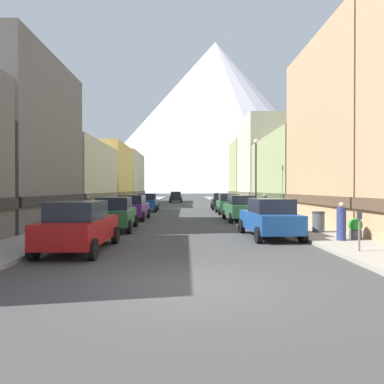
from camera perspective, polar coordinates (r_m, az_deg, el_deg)
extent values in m
plane|color=#3C3C3C|center=(8.20, -0.93, -15.17)|extent=(400.00, 400.00, 0.00)
cube|color=gray|center=(43.39, -9.35, -2.32)|extent=(2.50, 100.00, 0.15)
cube|color=gray|center=(43.40, 7.23, -2.32)|extent=(2.50, 100.00, 0.15)
cube|color=beige|center=(33.92, -20.29, 2.19)|extent=(7.34, 12.40, 6.45)
cube|color=#595444|center=(33.91, -20.28, -0.56)|extent=(7.64, 12.40, 0.50)
cube|color=#D8B259|center=(45.94, -15.99, 2.60)|extent=(8.64, 11.12, 7.81)
cube|color=brown|center=(45.91, -15.98, -0.27)|extent=(8.94, 11.12, 0.50)
cube|color=beige|center=(58.03, -12.67, 2.33)|extent=(8.33, 13.24, 8.14)
cube|color=#595444|center=(58.00, -12.67, -0.11)|extent=(8.63, 13.24, 0.50)
cube|color=tan|center=(23.79, 28.43, 8.57)|extent=(8.13, 10.29, 11.15)
cube|color=brown|center=(23.55, 28.38, -1.05)|extent=(8.43, 10.29, 0.50)
cube|color=#8C9966|center=(34.50, 17.53, 2.76)|extent=(6.96, 13.39, 7.16)
cube|color=#3F442D|center=(34.48, 17.52, -0.53)|extent=(7.26, 13.39, 0.50)
cube|color=beige|center=(46.75, 13.83, 4.67)|extent=(8.95, 10.21, 11.24)
cube|color=#595444|center=(46.63, 13.82, -0.26)|extent=(9.25, 10.21, 0.50)
cube|color=#8C9966|center=(56.55, 11.37, 3.23)|extent=(9.31, 8.82, 9.80)
cube|color=#3F442D|center=(56.49, 11.36, -0.12)|extent=(9.61, 8.82, 0.50)
cube|color=#9E1111|center=(13.09, -17.96, -5.98)|extent=(1.88, 4.42, 0.80)
cube|color=#1E232D|center=(12.79, -18.31, -2.90)|extent=(1.62, 2.22, 0.64)
cylinder|color=black|center=(14.98, -19.44, -6.71)|extent=(0.23, 0.68, 0.68)
cylinder|color=black|center=(14.49, -12.49, -6.94)|extent=(0.23, 0.68, 0.68)
cylinder|color=black|center=(11.93, -24.63, -8.57)|extent=(0.23, 0.68, 0.68)
cylinder|color=black|center=(11.32, -15.99, -9.05)|extent=(0.23, 0.68, 0.68)
cube|color=#265933|center=(19.13, -12.50, -3.92)|extent=(2.03, 4.48, 0.80)
cube|color=#1E232D|center=(18.85, -12.63, -1.80)|extent=(1.70, 2.27, 0.64)
cylinder|color=black|center=(20.94, -14.30, -4.64)|extent=(0.25, 0.69, 0.68)
cylinder|color=black|center=(20.68, -9.26, -4.70)|extent=(0.25, 0.69, 0.68)
cylinder|color=black|center=(17.73, -16.28, -5.58)|extent=(0.25, 0.69, 0.68)
cylinder|color=black|center=(17.42, -10.34, -5.68)|extent=(0.25, 0.69, 0.68)
cube|color=#591E72|center=(25.33, -9.68, -2.83)|extent=(1.90, 4.42, 0.80)
cube|color=#1E232D|center=(25.06, -9.77, -1.22)|extent=(1.63, 2.22, 0.64)
cylinder|color=black|center=(27.14, -11.03, -3.46)|extent=(0.23, 0.68, 0.68)
cylinder|color=black|center=(26.86, -7.16, -3.49)|extent=(0.23, 0.68, 0.68)
cylinder|color=black|center=(23.91, -12.50, -4.00)|extent=(0.23, 0.68, 0.68)
cylinder|color=black|center=(23.60, -8.11, -4.05)|extent=(0.23, 0.68, 0.68)
cube|color=#19478C|center=(34.69, -7.35, -1.93)|extent=(1.91, 4.43, 0.80)
cube|color=#1E232D|center=(34.41, -7.39, -0.75)|extent=(1.64, 2.23, 0.64)
cylinder|color=black|center=(36.44, -8.55, -2.44)|extent=(0.23, 0.68, 0.68)
cylinder|color=black|center=(36.28, -5.66, -2.45)|extent=(0.23, 0.68, 0.68)
cylinder|color=black|center=(33.17, -9.19, -2.73)|extent=(0.23, 0.68, 0.68)
cylinder|color=black|center=(32.99, -6.02, -2.75)|extent=(0.23, 0.68, 0.68)
cube|color=#19478C|center=(16.24, 12.57, -4.71)|extent=(2.04, 4.48, 0.80)
cube|color=#1E232D|center=(15.95, 12.82, -2.21)|extent=(1.70, 2.27, 0.64)
cylinder|color=black|center=(17.65, 8.17, -5.59)|extent=(0.25, 0.69, 0.68)
cylinder|color=black|center=(18.12, 13.90, -5.44)|extent=(0.25, 0.69, 0.68)
cylinder|color=black|center=(14.46, 10.88, -6.95)|extent=(0.25, 0.69, 0.68)
cylinder|color=black|center=(15.03, 17.73, -6.68)|extent=(0.25, 0.69, 0.68)
cube|color=#265933|center=(24.28, 7.98, -2.98)|extent=(1.95, 4.45, 0.80)
cube|color=#1E232D|center=(24.00, 8.09, -1.30)|extent=(1.66, 2.24, 0.64)
cylinder|color=black|center=(25.78, 5.29, -3.66)|extent=(0.24, 0.69, 0.68)
cylinder|color=black|center=(26.10, 9.31, -3.61)|extent=(0.24, 0.69, 0.68)
cylinder|color=black|center=(22.53, 6.44, -4.26)|extent=(0.24, 0.69, 0.68)
cylinder|color=black|center=(22.89, 11.01, -4.20)|extent=(0.24, 0.69, 0.68)
cube|color=#265933|center=(31.14, 5.97, -2.20)|extent=(1.89, 4.42, 0.80)
cube|color=#1E232D|center=(30.87, 6.02, -0.89)|extent=(1.62, 2.22, 0.64)
cylinder|color=black|center=(32.71, 4.04, -2.77)|extent=(0.23, 0.68, 0.68)
cylinder|color=black|center=(32.91, 7.24, -2.76)|extent=(0.23, 0.68, 0.68)
cylinder|color=black|center=(29.43, 4.54, -3.14)|extent=(0.23, 0.68, 0.68)
cylinder|color=black|center=(29.65, 8.09, -3.12)|extent=(0.23, 0.68, 0.68)
cube|color=black|center=(37.52, 4.76, -1.74)|extent=(1.96, 4.45, 0.80)
cube|color=#1E232D|center=(37.24, 4.79, -0.65)|extent=(1.66, 2.24, 0.64)
cylinder|color=black|center=(39.12, 3.23, -2.23)|extent=(0.24, 0.69, 0.68)
cylinder|color=black|center=(39.25, 5.92, -2.23)|extent=(0.24, 0.69, 0.68)
cylinder|color=black|center=(35.83, 3.49, -2.49)|extent=(0.24, 0.69, 0.68)
cylinder|color=black|center=(35.97, 6.42, -2.48)|extent=(0.24, 0.69, 0.68)
cube|color=black|center=(57.00, -2.68, -0.97)|extent=(1.84, 4.40, 0.80)
cube|color=#1E232D|center=(57.24, -2.67, -0.24)|extent=(1.60, 2.20, 0.64)
cylinder|color=black|center=(55.34, -1.77, -1.43)|extent=(0.22, 0.68, 0.68)
cylinder|color=black|center=(55.40, -3.67, -1.43)|extent=(0.22, 0.68, 0.68)
cylinder|color=black|center=(58.64, -1.73, -1.32)|extent=(0.22, 0.68, 0.68)
cylinder|color=black|center=(58.69, -3.53, -1.32)|extent=(0.22, 0.68, 0.68)
cylinder|color=#595960|center=(12.84, 25.80, -6.43)|extent=(0.06, 0.06, 1.05)
cube|color=#33383F|center=(12.78, 25.81, -3.47)|extent=(0.14, 0.10, 0.28)
cylinder|color=#4C5156|center=(17.71, 20.07, -4.75)|extent=(0.56, 0.56, 0.90)
cylinder|color=#2D2D33|center=(17.68, 20.07, -3.17)|extent=(0.59, 0.59, 0.08)
cylinder|color=#4C4C51|center=(15.91, 25.28, -6.34)|extent=(0.50, 0.50, 0.36)
sphere|color=#218425|center=(15.87, 25.28, -4.91)|extent=(0.55, 0.55, 0.55)
cylinder|color=navy|center=(15.22, 23.34, -4.83)|extent=(0.36, 0.36, 1.32)
sphere|color=tan|center=(15.17, 23.35, -1.96)|extent=(0.21, 0.21, 0.21)
cylinder|color=brown|center=(23.16, -16.71, -2.87)|extent=(0.36, 0.36, 1.42)
sphere|color=tan|center=(23.13, -16.71, -0.84)|extent=(0.22, 0.22, 0.22)
cylinder|color=navy|center=(28.06, 11.84, -2.23)|extent=(0.36, 0.36, 1.46)
sphere|color=tan|center=(28.03, 11.84, -0.50)|extent=(0.23, 0.23, 0.23)
cylinder|color=black|center=(26.84, 10.46, 1.97)|extent=(0.12, 0.12, 5.50)
sphere|color=white|center=(27.08, 10.47, 8.18)|extent=(0.36, 0.36, 0.36)
cone|color=silver|center=(274.58, 3.87, 12.19)|extent=(200.04, 200.04, 115.58)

